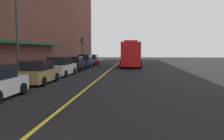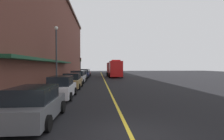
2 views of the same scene
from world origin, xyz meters
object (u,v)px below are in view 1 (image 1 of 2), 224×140
at_px(parked_car_3, 61,67).
at_px(parking_meter_1, 2,72).
at_px(parked_car_4, 75,64).
at_px(parked_car_2, 38,73).
at_px(traffic_light_near, 82,46).
at_px(parked_car_6, 92,60).
at_px(fire_truck, 131,55).
at_px(street_lamp_left, 17,25).
at_px(parked_car_5, 86,61).

xyz_separation_m(parked_car_3, parking_meter_1, (-1.33, -8.30, 0.22)).
bearing_deg(parked_car_4, parked_car_2, 179.21).
bearing_deg(traffic_light_near, parked_car_2, -86.59).
bearing_deg(parked_car_6, parked_car_4, 179.19).
distance_m(parked_car_4, traffic_light_near, 10.60).
xyz_separation_m(fire_truck, traffic_light_near, (-7.78, 3.18, 1.37)).
xyz_separation_m(parked_car_2, parked_car_6, (0.01, 23.41, 0.01)).
xyz_separation_m(parked_car_6, parking_meter_1, (-1.36, -26.00, 0.25)).
bearing_deg(parked_car_2, fire_truck, -18.99).
distance_m(parked_car_3, street_lamp_left, 6.30).
distance_m(parked_car_5, traffic_light_near, 4.89).
bearing_deg(parked_car_4, street_lamp_left, 168.77).
xyz_separation_m(parked_car_2, parking_meter_1, (-1.36, -2.59, 0.26)).
relative_size(parked_car_5, parking_meter_1, 3.59).
bearing_deg(parked_car_2, parked_car_4, 0.37).
height_order(parked_car_2, fire_truck, fire_truck).
xyz_separation_m(parked_car_2, street_lamp_left, (-1.96, 0.87, 3.60)).
relative_size(parked_car_2, parked_car_3, 0.96).
distance_m(parked_car_3, parked_car_5, 11.93).
height_order(parked_car_3, parked_car_6, parked_car_3).
bearing_deg(parked_car_6, parking_meter_1, 176.33).
bearing_deg(traffic_light_near, fire_truck, -22.25).
xyz_separation_m(parked_car_4, traffic_light_near, (-1.27, 10.26, 2.36)).
bearing_deg(parked_car_3, fire_truck, -24.76).
relative_size(parked_car_6, fire_truck, 0.55).
bearing_deg(parked_car_6, parked_car_2, 179.31).
distance_m(parked_car_2, parked_car_5, 17.64).
xyz_separation_m(parked_car_3, street_lamp_left, (-1.93, -4.83, 3.56)).
bearing_deg(street_lamp_left, parked_car_5, 83.16).
xyz_separation_m(parked_car_2, traffic_light_near, (-1.29, 21.73, 2.36)).
bearing_deg(street_lamp_left, parked_car_6, 85.03).
bearing_deg(parked_car_5, parking_meter_1, 177.46).
relative_size(parked_car_3, parking_meter_1, 3.55).
xyz_separation_m(parked_car_5, fire_truck, (6.43, 0.91, 0.94)).
distance_m(parking_meter_1, street_lamp_left, 4.85).
distance_m(parked_car_3, parking_meter_1, 8.40).
xyz_separation_m(parked_car_4, parked_car_6, (0.03, 11.93, 0.01)).
relative_size(fire_truck, street_lamp_left, 1.29).
height_order(parked_car_3, traffic_light_near, traffic_light_near).
bearing_deg(parking_meter_1, parked_car_3, 80.91).
xyz_separation_m(parked_car_2, fire_truck, (6.48, 18.55, 0.99)).
relative_size(parking_meter_1, traffic_light_near, 0.31).
distance_m(parked_car_3, traffic_light_near, 16.24).
xyz_separation_m(parked_car_3, traffic_light_near, (-1.27, 16.03, 2.31)).
bearing_deg(parked_car_3, parked_car_4, 2.05).
distance_m(parked_car_4, parking_meter_1, 14.13).
bearing_deg(parked_car_5, parked_car_3, -178.95).
height_order(parked_car_2, traffic_light_near, traffic_light_near).
xyz_separation_m(parking_meter_1, street_lamp_left, (-0.60, 3.46, 3.34)).
distance_m(parked_car_5, street_lamp_left, 17.26).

